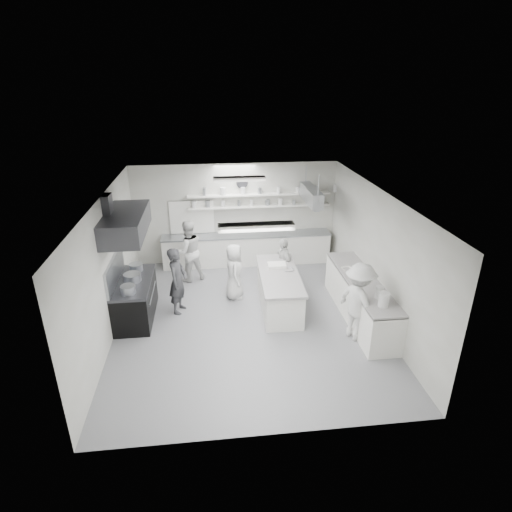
{
  "coord_description": "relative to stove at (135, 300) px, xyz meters",
  "views": [
    {
      "loc": [
        -0.78,
        -8.42,
        5.28
      ],
      "look_at": [
        0.28,
        0.6,
        1.35
      ],
      "focal_mm": 29.22,
      "sensor_mm": 36.0,
      "label": 1
    }
  ],
  "objects": [
    {
      "name": "cook_island_left",
      "position": [
        2.38,
        0.7,
        0.28
      ],
      "size": [
        0.47,
        0.72,
        1.46
      ],
      "primitive_type": "imported",
      "rotation": [
        0.0,
        0.0,
        1.58
      ],
      "color": "silver",
      "rests_on": "floor"
    },
    {
      "name": "floor",
      "position": [
        2.6,
        -0.4,
        -0.46
      ],
      "size": [
        6.0,
        7.0,
        0.02
      ],
      "primitive_type": "cube",
      "color": "gray",
      "rests_on": "ground"
    },
    {
      "name": "light_fixture_front",
      "position": [
        2.6,
        -2.2,
        2.49
      ],
      "size": [
        1.3,
        0.25,
        0.1
      ],
      "primitive_type": "cube",
      "color": "white",
      "rests_on": "ceiling"
    },
    {
      "name": "stove",
      "position": [
        0.0,
        0.0,
        0.0
      ],
      "size": [
        0.8,
        1.8,
        0.9
      ],
      "primitive_type": "cube",
      "color": "black",
      "rests_on": "floor"
    },
    {
      "name": "cook_stove",
      "position": [
        0.99,
        0.16,
        0.37
      ],
      "size": [
        0.56,
        0.69,
        1.65
      ],
      "primitive_type": "imported",
      "rotation": [
        0.0,
        0.0,
        1.26
      ],
      "color": "#313235",
      "rests_on": "floor"
    },
    {
      "name": "bowl_island_a",
      "position": [
        3.69,
        0.3,
        0.43
      ],
      "size": [
        0.31,
        0.31,
        0.07
      ],
      "primitive_type": "imported",
      "rotation": [
        0.0,
        0.0,
        0.14
      ],
      "color": "#9BA0A7",
      "rests_on": "prep_island"
    },
    {
      "name": "wall_clock",
      "position": [
        2.8,
        3.06,
        2.0
      ],
      "size": [
        0.32,
        0.05,
        0.32
      ],
      "primitive_type": "cylinder",
      "rotation": [
        1.57,
        0.0,
        0.0
      ],
      "color": "white",
      "rests_on": "wall_back"
    },
    {
      "name": "prep_island",
      "position": [
        3.44,
        0.1,
        -0.02
      ],
      "size": [
        0.94,
        2.34,
        0.85
      ],
      "primitive_type": "cube",
      "rotation": [
        0.0,
        0.0,
        -0.03
      ],
      "color": "white",
      "rests_on": "floor"
    },
    {
      "name": "shelf_upper",
      "position": [
        3.3,
        2.97,
        1.65
      ],
      "size": [
        4.2,
        0.26,
        0.04
      ],
      "primitive_type": "cube",
      "color": "white",
      "rests_on": "wall_back"
    },
    {
      "name": "pot_rack",
      "position": [
        4.6,
        2.0,
        1.85
      ],
      "size": [
        0.3,
        1.6,
        0.4
      ],
      "primitive_type": "cube",
      "color": "#9BA0A7",
      "rests_on": "ceiling"
    },
    {
      "name": "right_counter",
      "position": [
        5.25,
        -0.6,
        0.02
      ],
      "size": [
        0.74,
        3.3,
        0.94
      ],
      "primitive_type": "cube",
      "color": "white",
      "rests_on": "floor"
    },
    {
      "name": "pass_through_window",
      "position": [
        1.3,
        3.08,
        1.0
      ],
      "size": [
        1.3,
        0.04,
        1.0
      ],
      "primitive_type": "cube",
      "color": "black",
      "rests_on": "wall_back"
    },
    {
      "name": "cook_back",
      "position": [
        1.19,
        1.85,
        0.42
      ],
      "size": [
        1.04,
        0.93,
        1.75
      ],
      "primitive_type": "imported",
      "rotation": [
        0.0,
        0.0,
        -2.76
      ],
      "color": "silver",
      "rests_on": "floor"
    },
    {
      "name": "back_counter",
      "position": [
        2.9,
        2.8,
        0.01
      ],
      "size": [
        5.0,
        0.6,
        0.92
      ],
      "primitive_type": "cube",
      "color": "white",
      "rests_on": "floor"
    },
    {
      "name": "exhaust_hood",
      "position": [
        0.0,
        -0.0,
        1.9
      ],
      "size": [
        0.85,
        2.0,
        0.5
      ],
      "primitive_type": "cube",
      "color": "#35363B",
      "rests_on": "wall_left"
    },
    {
      "name": "shelf_lower",
      "position": [
        3.3,
        2.97,
        1.3
      ],
      "size": [
        4.2,
        0.26,
        0.04
      ],
      "primitive_type": "cube",
      "color": "white",
      "rests_on": "wall_back"
    },
    {
      "name": "light_fixture_rear",
      "position": [
        2.6,
        1.4,
        2.49
      ],
      "size": [
        1.3,
        0.25,
        0.1
      ],
      "primitive_type": "cube",
      "color": "white",
      "rests_on": "ceiling"
    },
    {
      "name": "wall_left",
      "position": [
        -0.4,
        -0.4,
        1.05
      ],
      "size": [
        0.04,
        7.0,
        3.0
      ],
      "primitive_type": "cube",
      "color": "silver",
      "rests_on": "floor"
    },
    {
      "name": "wall_back",
      "position": [
        2.6,
        3.1,
        1.05
      ],
      "size": [
        6.0,
        0.04,
        3.0
      ],
      "primitive_type": "cube",
      "color": "silver",
      "rests_on": "floor"
    },
    {
      "name": "wall_right",
      "position": [
        5.6,
        -0.4,
        1.05
      ],
      "size": [
        0.04,
        7.0,
        3.0
      ],
      "primitive_type": "cube",
      "color": "silver",
      "rests_on": "floor"
    },
    {
      "name": "ceiling",
      "position": [
        2.6,
        -0.4,
        2.56
      ],
      "size": [
        6.0,
        7.0,
        0.02
      ],
      "primitive_type": "cube",
      "color": "white",
      "rests_on": "wall_back"
    },
    {
      "name": "cook_island_right",
      "position": [
        3.7,
        1.05,
        0.26
      ],
      "size": [
        0.54,
        0.9,
        1.43
      ],
      "primitive_type": "imported",
      "rotation": [
        0.0,
        0.0,
        -1.32
      ],
      "color": "silver",
      "rests_on": "floor"
    },
    {
      "name": "cook_right",
      "position": [
        4.89,
        -1.41,
        0.43
      ],
      "size": [
        1.04,
        1.3,
        1.76
      ],
      "primitive_type": "imported",
      "rotation": [
        0.0,
        0.0,
        1.97
      ],
      "color": "silver",
      "rests_on": "floor"
    },
    {
      "name": "bowl_right",
      "position": [
        5.08,
        0.01,
        0.52
      ],
      "size": [
        0.29,
        0.29,
        0.06
      ],
      "primitive_type": "imported",
      "rotation": [
        0.0,
        0.0,
        0.17
      ],
      "color": "white",
      "rests_on": "right_counter"
    },
    {
      "name": "stove_pot",
      "position": [
        0.0,
        -0.01,
        0.57
      ],
      "size": [
        0.39,
        0.39,
        0.23
      ],
      "primitive_type": "cylinder",
      "color": "#9BA0A7",
      "rests_on": "stove"
    },
    {
      "name": "wall_front",
      "position": [
        2.6,
        -3.9,
        1.05
      ],
      "size": [
        6.0,
        0.04,
        3.0
      ],
      "primitive_type": "cube",
      "color": "silver",
      "rests_on": "floor"
    },
    {
      "name": "bowl_island_b",
      "position": [
        3.4,
        0.67,
        0.43
      ],
      "size": [
        0.25,
        0.25,
        0.06
      ],
      "primitive_type": "imported",
      "rotation": [
        0.0,
        0.0,
        0.35
      ],
      "color": "white",
      "rests_on": "prep_island"
    }
  ]
}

